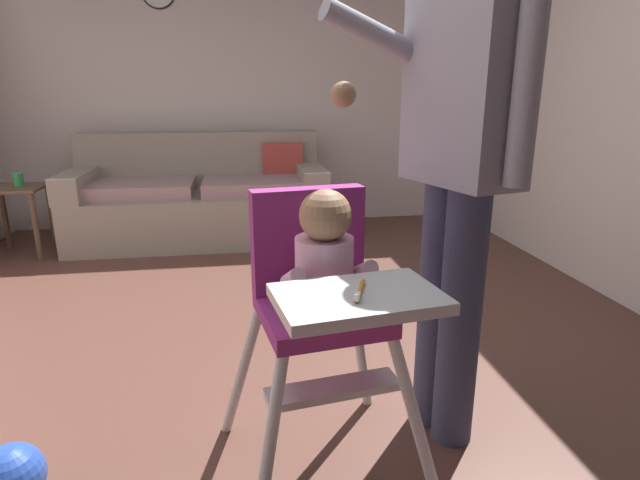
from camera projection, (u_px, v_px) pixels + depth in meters
name	position (u px, v px, depth m)	size (l,w,h in m)	color
ground	(268.00, 380.00, 2.30)	(5.75, 7.05, 0.10)	brown
wall_far	(245.00, 84.00, 4.55)	(4.95, 0.06, 2.51)	silver
couch	(201.00, 199.00, 4.25)	(2.02, 0.86, 0.86)	gray
high_chair	(322.00, 284.00, 1.52)	(0.68, 0.79, 0.94)	silver
adult_standing	(458.00, 172.00, 1.63)	(0.60, 0.49, 1.67)	#39405B
toy_ball	(11.00, 476.00, 1.52)	(0.19, 0.19, 0.19)	#284CB7
side_table	(17.00, 205.00, 3.80)	(0.40, 0.40, 0.52)	brown
sippy_cup	(18.00, 180.00, 3.75)	(0.07, 0.07, 0.10)	green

